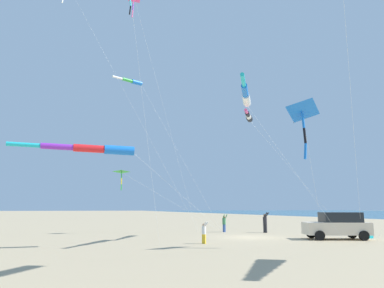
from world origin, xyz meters
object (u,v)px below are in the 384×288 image
at_px(cooler_box, 368,235).
at_px(kite_windsock_yellow_midlevel, 92,149).
at_px(kite_windsock_magenta_far_left, 246,95).
at_px(kite_delta_purple_drifting, 301,112).
at_px(parked_car, 337,225).
at_px(person_adult_flyer, 265,221).
at_px(kite_windsock_striped_overhead, 132,82).
at_px(kite_delta_blue_topmost, 122,172).
at_px(person_child_green_jacket, 204,232).
at_px(kite_windsock_teal_far_right, 249,116).
at_px(person_child_grey_jacket, 224,222).

bearing_deg(cooler_box, kite_windsock_yellow_midlevel, -179.22).
bearing_deg(kite_windsock_magenta_far_left, kite_delta_purple_drifting, -64.71).
bearing_deg(parked_car, kite_windsock_magenta_far_left, -177.51).
bearing_deg(person_adult_flyer, kite_windsock_magenta_far_left, -126.00).
xyz_separation_m(cooler_box, kite_windsock_yellow_midlevel, (-19.44, -0.26, 5.23)).
relative_size(cooler_box, kite_windsock_striped_overhead, 0.04).
height_order(kite_windsock_yellow_midlevel, kite_delta_blue_topmost, kite_windsock_yellow_midlevel).
xyz_separation_m(parked_car, person_adult_flyer, (-1.38, 7.42, 0.02)).
bearing_deg(kite_delta_purple_drifting, kite_windsock_yellow_midlevel, 162.23).
xyz_separation_m(person_adult_flyer, kite_delta_purple_drifting, (-3.92, -11.30, 6.66)).
xyz_separation_m(person_adult_flyer, kite_delta_blue_topmost, (-12.45, 2.89, 4.31)).
height_order(kite_delta_blue_topmost, kite_windsock_striped_overhead, kite_windsock_striped_overhead).
distance_m(cooler_box, kite_windsock_yellow_midlevel, 20.14).
distance_m(person_child_green_jacket, kite_windsock_striped_overhead, 17.09).
distance_m(kite_delta_purple_drifting, kite_windsock_striped_overhead, 17.61).
relative_size(parked_car, kite_windsock_teal_far_right, 0.48).
relative_size(cooler_box, kite_windsock_yellow_midlevel, 0.04).
distance_m(person_adult_flyer, kite_windsock_teal_far_right, 9.90).
distance_m(person_child_grey_jacket, kite_windsock_yellow_midlevel, 16.17).
xyz_separation_m(person_child_green_jacket, kite_delta_blue_topmost, (-3.95, 10.13, 4.56)).
bearing_deg(kite_windsock_yellow_midlevel, kite_delta_blue_topmost, 74.46).
relative_size(cooler_box, kite_delta_purple_drifting, 0.08).
bearing_deg(person_adult_flyer, kite_windsock_yellow_midlevel, -153.60).
relative_size(kite_delta_blue_topmost, kite_windsock_striped_overhead, 0.66).
xyz_separation_m(person_child_green_jacket, kite_windsock_yellow_midlevel, (-6.88, -0.40, 4.72)).
xyz_separation_m(kite_delta_blue_topmost, kite_windsock_striped_overhead, (0.65, 0.27, 8.59)).
height_order(kite_delta_purple_drifting, kite_windsock_striped_overhead, kite_windsock_striped_overhead).
bearing_deg(kite_delta_blue_topmost, kite_windsock_yellow_midlevel, -105.54).
bearing_deg(person_adult_flyer, cooler_box, -61.08).
bearing_deg(kite_windsock_yellow_midlevel, kite_delta_purple_drifting, -17.77).
bearing_deg(person_child_grey_jacket, person_adult_flyer, -31.13).
xyz_separation_m(cooler_box, person_child_grey_jacket, (-7.21, 9.26, 0.66)).
relative_size(person_adult_flyer, person_child_grey_jacket, 1.12).
distance_m(person_child_green_jacket, kite_windsock_yellow_midlevel, 8.35).
xyz_separation_m(kite_delta_blue_topmost, kite_windsock_teal_far_right, (8.96, -6.97, 4.01)).
xyz_separation_m(person_child_grey_jacket, kite_windsock_teal_far_right, (-0.35, -5.97, 8.42)).
relative_size(person_child_grey_jacket, kite_windsock_yellow_midlevel, 0.10).
bearing_deg(kite_windsock_teal_far_right, kite_windsock_magenta_far_left, -120.22).
bearing_deg(kite_delta_purple_drifting, kite_windsock_striped_overhead, 118.58).
distance_m(person_child_green_jacket, person_child_grey_jacket, 10.59).
relative_size(kite_windsock_magenta_far_left, kite_windsock_striped_overhead, 0.70).
bearing_deg(person_adult_flyer, person_child_green_jacket, -139.58).
bearing_deg(kite_windsock_magenta_far_left, parked_car, 2.49).
bearing_deg(kite_windsock_yellow_midlevel, person_child_grey_jacket, 37.91).
xyz_separation_m(person_child_green_jacket, kite_windsock_teal_far_right, (5.01, 3.16, 8.57)).
distance_m(kite_delta_purple_drifting, kite_windsock_yellow_midlevel, 12.23).
bearing_deg(person_child_grey_jacket, parked_car, -64.10).
bearing_deg(cooler_box, person_child_green_jacket, 179.40).
bearing_deg(person_child_grey_jacket, cooler_box, -52.11).
xyz_separation_m(cooler_box, person_adult_flyer, (-4.07, 7.37, 0.76)).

